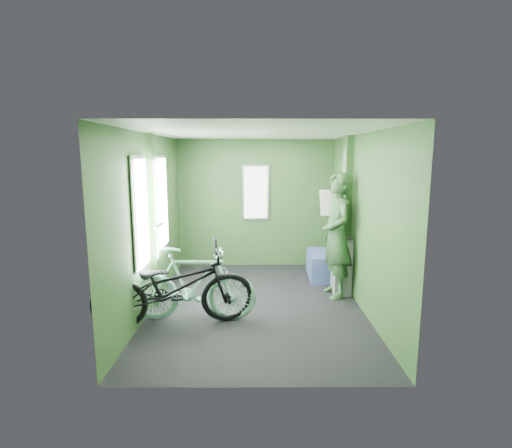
{
  "coord_description": "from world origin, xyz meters",
  "views": [
    {
      "loc": [
        -0.01,
        -5.21,
        2.02
      ],
      "look_at": [
        0.0,
        0.1,
        1.1
      ],
      "focal_mm": 28.0,
      "sensor_mm": 36.0,
      "label": 1
    }
  ],
  "objects_px": {
    "passenger": "(337,235)",
    "bench_seat": "(324,262)",
    "bicycle_black": "(176,327)",
    "bicycle_mint": "(194,320)",
    "waste_box": "(341,266)"
  },
  "relations": [
    {
      "from": "passenger",
      "to": "bench_seat",
      "type": "bearing_deg",
      "value": 172.15
    },
    {
      "from": "bicycle_black",
      "to": "bicycle_mint",
      "type": "xyz_separation_m",
      "value": [
        0.19,
        0.19,
        0.0
      ]
    },
    {
      "from": "passenger",
      "to": "bicycle_mint",
      "type": "bearing_deg",
      "value": -73.35
    },
    {
      "from": "bicycle_mint",
      "to": "passenger",
      "type": "height_order",
      "value": "passenger"
    },
    {
      "from": "bicycle_black",
      "to": "bicycle_mint",
      "type": "height_order",
      "value": "bicycle_black"
    },
    {
      "from": "bicycle_mint",
      "to": "bench_seat",
      "type": "bearing_deg",
      "value": -45.93
    },
    {
      "from": "bicycle_black",
      "to": "passenger",
      "type": "relative_size",
      "value": 1.06
    },
    {
      "from": "bicycle_black",
      "to": "waste_box",
      "type": "relative_size",
      "value": 2.27
    },
    {
      "from": "passenger",
      "to": "waste_box",
      "type": "xyz_separation_m",
      "value": [
        0.11,
        0.12,
        -0.48
      ]
    },
    {
      "from": "waste_box",
      "to": "passenger",
      "type": "bearing_deg",
      "value": -133.57
    },
    {
      "from": "bicycle_black",
      "to": "bench_seat",
      "type": "bearing_deg",
      "value": -59.46
    },
    {
      "from": "passenger",
      "to": "bench_seat",
      "type": "relative_size",
      "value": 1.99
    },
    {
      "from": "waste_box",
      "to": "bench_seat",
      "type": "distance_m",
      "value": 0.78
    },
    {
      "from": "bicycle_mint",
      "to": "bench_seat",
      "type": "xyz_separation_m",
      "value": [
        1.92,
        1.76,
        0.26
      ]
    },
    {
      "from": "bicycle_black",
      "to": "passenger",
      "type": "height_order",
      "value": "passenger"
    }
  ]
}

